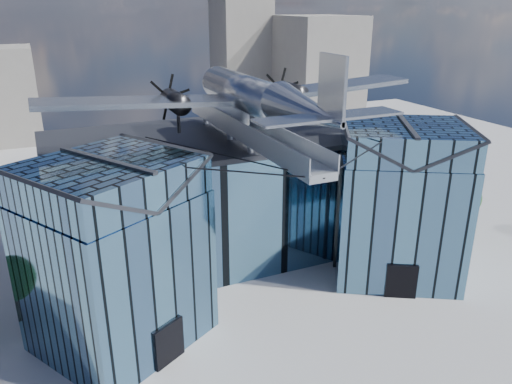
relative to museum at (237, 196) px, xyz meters
name	(u,v)px	position (x,y,z in m)	size (l,w,h in m)	color
ground_plane	(267,292)	(0.00, -5.82, -5.54)	(120.00, 120.00, 0.00)	gray
museum	(237,196)	(0.00, 0.00, 0.00)	(32.88, 24.50, 17.60)	#466E8F
bg_towers	(137,72)	(1.45, 44.67, 4.47)	(77.00, 24.50, 26.00)	gray
tree_side_e	(464,198)	(20.79, -3.60, -2.25)	(3.71, 3.71, 4.85)	#362415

